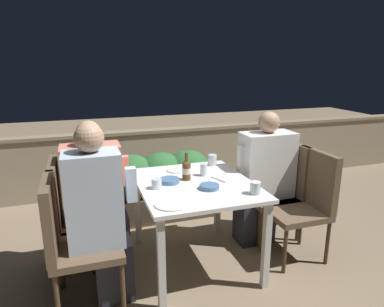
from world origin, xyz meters
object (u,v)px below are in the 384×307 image
at_px(chair_left_far, 71,209).
at_px(chair_right_far, 282,183).
at_px(person_white_polo, 263,179).
at_px(chair_left_near, 69,234).
at_px(chair_right_near, 306,196).
at_px(person_coral_top, 98,197).
at_px(person_blue_shirt, 100,215).
at_px(beer_bottle, 186,170).

xyz_separation_m(chair_left_far, chair_right_far, (1.89, -0.02, 0.00)).
xyz_separation_m(chair_left_far, person_white_polo, (1.68, -0.02, 0.07)).
bearing_deg(chair_right_far, chair_left_near, -167.97).
xyz_separation_m(chair_right_far, person_white_polo, (-0.21, -0.00, 0.07)).
bearing_deg(chair_left_far, chair_left_near, -91.13).
relative_size(chair_right_near, chair_right_far, 1.00).
bearing_deg(chair_left_far, person_white_polo, -0.65).
height_order(person_coral_top, chair_right_near, person_coral_top).
bearing_deg(person_coral_top, person_blue_shirt, -91.34).
relative_size(chair_left_near, person_blue_shirt, 0.73).
distance_m(chair_left_near, person_white_polo, 1.73).
distance_m(person_coral_top, beer_bottle, 0.74).
xyz_separation_m(person_blue_shirt, chair_left_far, (-0.20, 0.42, -0.10)).
bearing_deg(chair_left_near, person_blue_shirt, -0.00).
xyz_separation_m(person_blue_shirt, beer_bottle, (0.71, 0.30, 0.16)).
bearing_deg(chair_left_near, beer_bottle, 18.11).
height_order(chair_right_near, beer_bottle, beer_bottle).
height_order(chair_right_far, person_white_polo, person_white_polo).
bearing_deg(chair_left_near, chair_right_far, 12.03).
xyz_separation_m(chair_left_far, person_coral_top, (0.21, 0.00, 0.07)).
xyz_separation_m(chair_left_far, beer_bottle, (0.91, -0.12, 0.27)).
distance_m(person_blue_shirt, chair_right_far, 1.74).
xyz_separation_m(chair_right_near, beer_bottle, (-1.00, 0.24, 0.27)).
bearing_deg(person_blue_shirt, chair_left_far, 115.50).
height_order(chair_left_far, chair_right_near, same).
relative_size(person_blue_shirt, beer_bottle, 5.64).
relative_size(chair_left_far, chair_right_far, 1.00).
relative_size(person_coral_top, chair_right_far, 1.32).
relative_size(chair_left_near, chair_right_near, 1.00).
height_order(chair_right_near, chair_right_far, same).
xyz_separation_m(chair_left_near, chair_right_far, (1.90, 0.40, 0.00)).
bearing_deg(person_blue_shirt, chair_right_far, 13.48).
bearing_deg(chair_right_near, person_white_polo, 123.81).
relative_size(chair_right_near, beer_bottle, 4.10).
distance_m(chair_right_far, person_white_polo, 0.22).
bearing_deg(person_blue_shirt, chair_right_near, 2.09).
bearing_deg(person_white_polo, chair_left_far, 179.35).
relative_size(chair_left_near, chair_left_far, 1.00).
relative_size(person_white_polo, beer_bottle, 5.42).
distance_m(chair_right_near, chair_right_far, 0.34).
relative_size(chair_left_near, chair_right_far, 1.00).
distance_m(chair_left_far, person_white_polo, 1.68).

